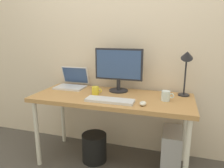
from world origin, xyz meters
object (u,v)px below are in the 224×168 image
Objects in this scene: wastebasket at (94,147)px; mouse at (143,103)px; keyboard at (110,100)px; computer_tower at (171,150)px; laptop at (72,82)px; desk_lamp at (186,62)px; monitor at (119,67)px; glass_cup at (166,96)px; desk at (112,102)px; coffee_mug at (95,91)px.

mouse is at bearing -17.67° from wastebasket.
keyboard is 1.05× the size of computer_tower.
laptop is 0.68× the size of desk_lamp.
monitor is 0.44m from keyboard.
desk_lamp is at bearing 0.07° from monitor.
monitor is 1.19× the size of computer_tower.
desk_lamp reaches higher than monitor.
laptop reaches higher than glass_cup.
computer_tower is at bearing 5.00° from desk.
desk_lamp is at bearing 29.46° from keyboard.
mouse is at bearing -29.36° from desk.
computer_tower is at bearing 5.28° from wastebasket.
computer_tower is at bearing 33.13° from glass_cup.
monitor is 4.73× the size of coffee_mug.
coffee_mug is (-0.21, 0.18, 0.03)m from keyboard.
keyboard reaches higher than desk.
wastebasket is at bearing -135.06° from monitor.
desk is 0.37m from monitor.
wastebasket is (-0.21, -0.21, -0.84)m from monitor.
wastebasket is (-0.70, -0.02, -0.63)m from glass_cup.
mouse is at bearing -132.54° from desk_lamp.
coffee_mug is at bearing -176.01° from computer_tower.
coffee_mug reaches higher than desk.
laptop is 1.28m from computer_tower.
wastebasket is at bearing 144.92° from keyboard.
monitor is at bearing 167.09° from computer_tower.
laptop is 3.01× the size of coffee_mug.
keyboard is (-0.64, -0.36, -0.32)m from desk_lamp.
desk_lamp is 4.42× the size of coffee_mug.
glass_cup is 0.94m from wastebasket.
computer_tower is (-0.08, -0.13, -0.86)m from desk_lamp.
desk is 0.52m from glass_cup.
desk_lamp reaches higher than coffee_mug.
laptop is (-0.53, 0.21, 0.12)m from desk.
desk is 3.09× the size of monitor.
desk is 0.59m from laptop.
glass_cup reaches higher than coffee_mug.
keyboard is at bearing -35.08° from wastebasket.
desk is at bearing -21.03° from laptop.
laptop reaches higher than computer_tower.
coffee_mug is (-0.17, -0.00, 0.11)m from desk.
coffee_mug reaches higher than mouse.
desk_lamp is 5.21× the size of mouse.
desk_lamp is 1.28m from wastebasket.
desk is 5.16× the size of wastebasket.
coffee_mug is at bearing -135.34° from monitor.
coffee_mug is 0.96m from computer_tower.
monitor is 4.43× the size of glass_cup.
coffee_mug is 0.25× the size of computer_tower.
desk is at bearing 150.64° from mouse.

